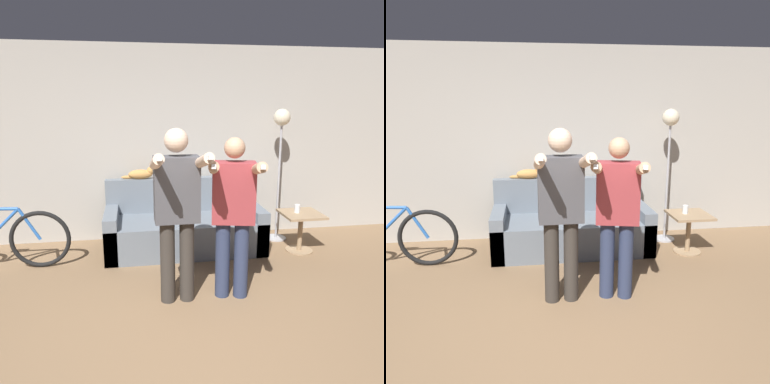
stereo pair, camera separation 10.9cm
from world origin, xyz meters
The scene contains 9 objects.
ground_plane centered at (0.00, 0.00, 0.00)m, with size 16.00×16.00×0.00m, color #846647.
wall_back centered at (0.00, 2.96, 1.30)m, with size 10.00×0.05×2.60m.
couch centered at (0.18, 2.44, 0.28)m, with size 1.99×0.86×0.88m.
person_left centered at (-0.07, 1.12, 0.96)m, with size 0.48×0.66×1.65m.
person_right centered at (0.46, 1.12, 0.90)m, with size 0.57×0.73×1.56m.
cat centered at (-0.34, 2.75, 0.95)m, with size 0.44×0.14×0.16m.
floor_lamp centered at (1.50, 2.58, 1.39)m, with size 0.28×0.28×1.78m.
side_table centered at (1.63, 2.12, 0.37)m, with size 0.49×0.49×0.51m.
cup centered at (1.58, 2.14, 0.56)m, with size 0.07×0.07×0.10m.
Camera 1 is at (-0.45, -2.13, 1.87)m, focal length 35.00 mm.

